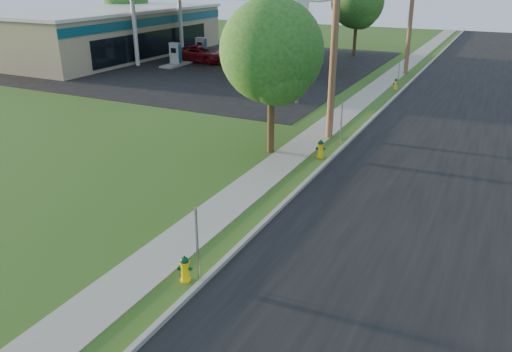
{
  "coord_description": "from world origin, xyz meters",
  "views": [
    {
      "loc": [
        6.44,
        -4.89,
        7.29
      ],
      "look_at": [
        0.0,
        8.0,
        1.4
      ],
      "focal_mm": 35.0,
      "sensor_mm": 36.0,
      "label": 1
    }
  ],
  "objects_px": {
    "fuel_pump_se": "(294,58)",
    "hydrant_far": "(396,84)",
    "utility_pole_far": "(412,9)",
    "tree_lot": "(358,4)",
    "car_silver": "(281,64)",
    "hydrant_near": "(185,269)",
    "fuel_pump_nw": "(176,57)",
    "fuel_pump_ne": "(273,65)",
    "car_red": "(202,54)",
    "hydrant_mid": "(321,149)",
    "tree_verge": "(273,56)",
    "tree_back": "(126,0)",
    "utility_pole_mid": "(335,30)",
    "price_pylon": "(300,8)",
    "fuel_pump_sw": "(201,51)"
  },
  "relations": [
    {
      "from": "utility_pole_far",
      "to": "tree_verge",
      "type": "relative_size",
      "value": 1.47
    },
    {
      "from": "utility_pole_far",
      "to": "tree_lot",
      "type": "height_order",
      "value": "utility_pole_far"
    },
    {
      "from": "fuel_pump_sw",
      "to": "tree_back",
      "type": "xyz_separation_m",
      "value": [
        -12.64,
        5.35,
        3.88
      ]
    },
    {
      "from": "hydrant_mid",
      "to": "car_silver",
      "type": "height_order",
      "value": "car_silver"
    },
    {
      "from": "utility_pole_far",
      "to": "price_pylon",
      "type": "distance_m",
      "value": 13.11
    },
    {
      "from": "utility_pole_mid",
      "to": "tree_verge",
      "type": "distance_m",
      "value": 3.62
    },
    {
      "from": "utility_pole_far",
      "to": "car_silver",
      "type": "xyz_separation_m",
      "value": [
        -8.81,
        -3.74,
        -4.12
      ]
    },
    {
      "from": "hydrant_near",
      "to": "tree_back",
      "type": "bearing_deg",
      "value": 131.35
    },
    {
      "from": "tree_lot",
      "to": "hydrant_far",
      "type": "bearing_deg",
      "value": -62.88
    },
    {
      "from": "fuel_pump_se",
      "to": "hydrant_near",
      "type": "bearing_deg",
      "value": -72.43
    },
    {
      "from": "utility_pole_mid",
      "to": "car_silver",
      "type": "xyz_separation_m",
      "value": [
        -8.81,
        14.26,
        -4.27
      ]
    },
    {
      "from": "fuel_pump_nw",
      "to": "hydrant_mid",
      "type": "height_order",
      "value": "fuel_pump_nw"
    },
    {
      "from": "utility_pole_far",
      "to": "hydrant_near",
      "type": "xyz_separation_m",
      "value": [
        0.62,
        -31.06,
        -4.45
      ]
    },
    {
      "from": "tree_lot",
      "to": "car_red",
      "type": "distance_m",
      "value": 14.89
    },
    {
      "from": "fuel_pump_se",
      "to": "car_red",
      "type": "distance_m",
      "value": 8.18
    },
    {
      "from": "car_red",
      "to": "hydrant_far",
      "type": "bearing_deg",
      "value": -94.67
    },
    {
      "from": "utility_pole_far",
      "to": "price_pylon",
      "type": "xyz_separation_m",
      "value": [
        -3.9,
        -12.5,
        0.63
      ]
    },
    {
      "from": "hydrant_mid",
      "to": "hydrant_far",
      "type": "xyz_separation_m",
      "value": [
        -0.01,
        14.93,
        -0.03
      ]
    },
    {
      "from": "fuel_pump_se",
      "to": "tree_lot",
      "type": "bearing_deg",
      "value": 69.06
    },
    {
      "from": "hydrant_far",
      "to": "car_red",
      "type": "xyz_separation_m",
      "value": [
        -17.53,
        3.49,
        0.35
      ]
    },
    {
      "from": "fuel_pump_ne",
      "to": "fuel_pump_se",
      "type": "xyz_separation_m",
      "value": [
        0.0,
        4.0,
        0.0
      ]
    },
    {
      "from": "car_silver",
      "to": "utility_pole_mid",
      "type": "bearing_deg",
      "value": -140.13
    },
    {
      "from": "fuel_pump_sw",
      "to": "hydrant_mid",
      "type": "xyz_separation_m",
      "value": [
        18.48,
        -19.85,
        -0.33
      ]
    },
    {
      "from": "fuel_pump_ne",
      "to": "hydrant_mid",
      "type": "bearing_deg",
      "value": -59.11
    },
    {
      "from": "hydrant_near",
      "to": "fuel_pump_se",
      "type": "bearing_deg",
      "value": 107.57
    },
    {
      "from": "tree_back",
      "to": "car_red",
      "type": "relative_size",
      "value": 1.39
    },
    {
      "from": "car_silver",
      "to": "hydrant_mid",
      "type": "bearing_deg",
      "value": -143.08
    },
    {
      "from": "fuel_pump_se",
      "to": "price_pylon",
      "type": "bearing_deg",
      "value": -66.5
    },
    {
      "from": "tree_back",
      "to": "hydrant_mid",
      "type": "bearing_deg",
      "value": -39.0
    },
    {
      "from": "hydrant_mid",
      "to": "car_silver",
      "type": "bearing_deg",
      "value": 118.77
    },
    {
      "from": "utility_pole_mid",
      "to": "fuel_pump_nw",
      "type": "bearing_deg",
      "value": 144.01
    },
    {
      "from": "fuel_pump_ne",
      "to": "tree_verge",
      "type": "relative_size",
      "value": 0.49
    },
    {
      "from": "fuel_pump_ne",
      "to": "tree_lot",
      "type": "relative_size",
      "value": 0.44
    },
    {
      "from": "tree_verge",
      "to": "car_silver",
      "type": "xyz_separation_m",
      "value": [
        -7.29,
        17.45,
        -3.48
      ]
    },
    {
      "from": "tree_back",
      "to": "car_silver",
      "type": "xyz_separation_m",
      "value": [
        21.72,
        -8.09,
        -3.92
      ]
    },
    {
      "from": "fuel_pump_nw",
      "to": "hydrant_mid",
      "type": "distance_m",
      "value": 24.35
    },
    {
      "from": "fuel_pump_se",
      "to": "hydrant_far",
      "type": "distance_m",
      "value": 10.68
    },
    {
      "from": "fuel_pump_nw",
      "to": "fuel_pump_ne",
      "type": "distance_m",
      "value": 9.0
    },
    {
      "from": "fuel_pump_se",
      "to": "hydrant_mid",
      "type": "xyz_separation_m",
      "value": [
        9.48,
        -19.85,
        -0.33
      ]
    },
    {
      "from": "fuel_pump_sw",
      "to": "hydrant_near",
      "type": "relative_size",
      "value": 4.41
    },
    {
      "from": "tree_lot",
      "to": "hydrant_near",
      "type": "relative_size",
      "value": 9.96
    },
    {
      "from": "car_red",
      "to": "car_silver",
      "type": "bearing_deg",
      "value": -92.57
    },
    {
      "from": "utility_pole_mid",
      "to": "price_pylon",
      "type": "xyz_separation_m",
      "value": [
        -3.9,
        5.5,
        0.48
      ]
    },
    {
      "from": "hydrant_far",
      "to": "car_silver",
      "type": "height_order",
      "value": "car_silver"
    },
    {
      "from": "price_pylon",
      "to": "hydrant_mid",
      "type": "bearing_deg",
      "value": -61.78
    },
    {
      "from": "utility_pole_mid",
      "to": "fuel_pump_sw",
      "type": "bearing_deg",
      "value": 136.48
    },
    {
      "from": "price_pylon",
      "to": "car_red",
      "type": "bearing_deg",
      "value": 142.35
    },
    {
      "from": "tree_lot",
      "to": "fuel_pump_nw",
      "type": "bearing_deg",
      "value": -135.5
    },
    {
      "from": "utility_pole_mid",
      "to": "price_pylon",
      "type": "height_order",
      "value": "utility_pole_mid"
    },
    {
      "from": "price_pylon",
      "to": "tree_lot",
      "type": "height_order",
      "value": "tree_lot"
    }
  ]
}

